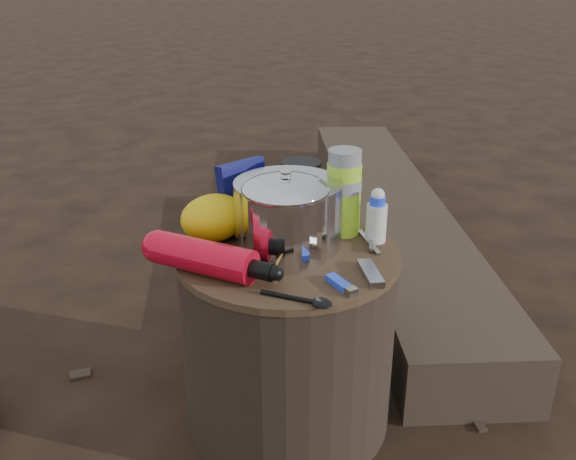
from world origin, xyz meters
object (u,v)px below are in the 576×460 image
travel_mug (301,190)px  thermos (344,193)px  camping_pot (286,217)px  fuel_bottle (203,257)px  stump (288,338)px  log_main (390,219)px

travel_mug → thermos: bearing=-78.7°
camping_pot → travel_mug: camping_pot is taller
camping_pot → fuel_bottle: size_ratio=0.61×
stump → log_main: size_ratio=0.23×
stump → thermos: size_ratio=2.46×
stump → camping_pot: camping_pot is taller
travel_mug → stump: bearing=-131.6°
stump → camping_pot: 0.30m
stump → fuel_bottle: bearing=177.0°
thermos → travel_mug: thermos is taller
log_main → camping_pot: 1.17m
thermos → stump: bearing=-172.9°
camping_pot → travel_mug: bearing=48.0°
log_main → thermos: bearing=-109.5°
fuel_bottle → travel_mug: (0.32, 0.14, 0.03)m
thermos → fuel_bottle: bearing=-178.4°
fuel_bottle → camping_pot: bearing=-38.5°
stump → camping_pot: size_ratio=2.69×
stump → travel_mug: 0.34m
log_main → thermos: (-0.70, -0.61, 0.44)m
log_main → travel_mug: travel_mug is taller
fuel_bottle → thermos: size_ratio=1.50×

